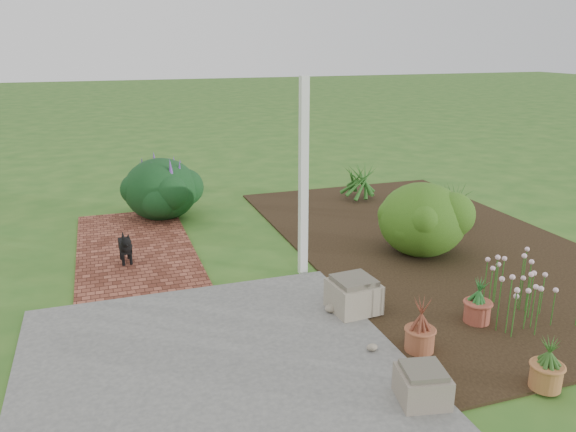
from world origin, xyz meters
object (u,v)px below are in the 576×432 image
object	(u,v)px
black_dog	(125,246)
cream_ceramic_urn	(152,199)
evergreen_shrub	(422,218)
stone_trough_near	(422,386)

from	to	relation	value
black_dog	cream_ceramic_urn	bearing A→B (deg)	72.37
cream_ceramic_urn	evergreen_shrub	world-z (taller)	evergreen_shrub
cream_ceramic_urn	black_dog	bearing A→B (deg)	-103.68
black_dog	cream_ceramic_urn	world-z (taller)	cream_ceramic_urn
stone_trough_near	cream_ceramic_urn	size ratio (longest dim) A/B	0.92
cream_ceramic_urn	stone_trough_near	bearing A→B (deg)	-76.16
stone_trough_near	black_dog	world-z (taller)	black_dog
evergreen_shrub	black_dog	bearing A→B (deg)	167.32
black_dog	stone_trough_near	bearing A→B (deg)	-65.32
stone_trough_near	black_dog	xyz separation A→B (m)	(-2.13, 3.90, 0.12)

